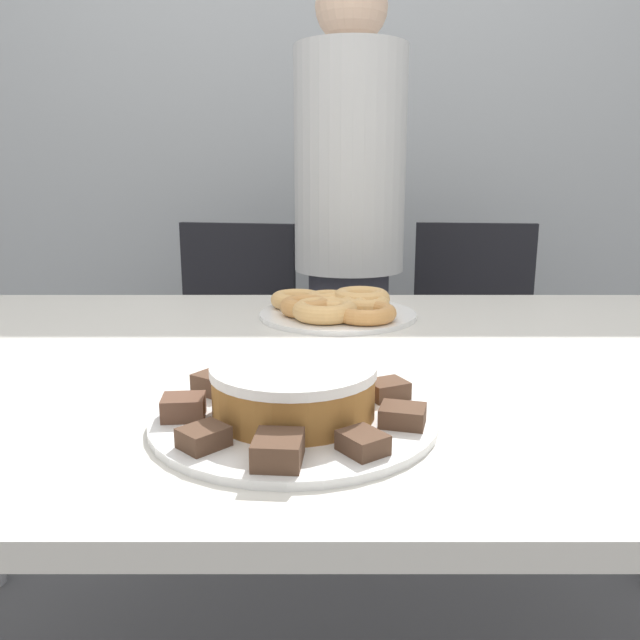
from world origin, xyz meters
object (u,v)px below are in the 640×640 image
object	(u,v)px
office_chair_right	(472,373)
plate_cake	(292,418)
office_chair_left	(224,373)
plate_donuts	(336,314)
person_standing	(347,247)
frosted_cake	(292,389)

from	to	relation	value
office_chair_right	plate_cake	size ratio (longest dim) A/B	2.63
office_chair_left	plate_donuts	xyz separation A→B (m)	(0.35, -0.66, 0.34)
office_chair_right	plate_donuts	world-z (taller)	office_chair_right
person_standing	frosted_cake	xyz separation A→B (m)	(-0.12, -1.14, -0.04)
office_chair_right	plate_cake	xyz separation A→B (m)	(-0.53, -1.23, 0.34)
office_chair_left	office_chair_right	bearing A→B (deg)	12.43
person_standing	plate_cake	bearing A→B (deg)	-95.89
plate_cake	plate_donuts	distance (m)	0.58
frosted_cake	person_standing	bearing A→B (deg)	84.11
frosted_cake	office_chair_right	bearing A→B (deg)	66.58
plate_donuts	frosted_cake	distance (m)	0.58
plate_donuts	frosted_cake	bearing A→B (deg)	-96.85
office_chair_left	frosted_cake	xyz separation A→B (m)	(0.28, -1.23, 0.38)
office_chair_right	plate_cake	distance (m)	1.39
frosted_cake	plate_donuts	bearing A→B (deg)	83.15
office_chair_left	frosted_cake	bearing A→B (deg)	-64.94
office_chair_right	plate_donuts	xyz separation A→B (m)	(-0.46, -0.66, 0.34)
office_chair_left	frosted_cake	distance (m)	1.32
person_standing	frosted_cake	distance (m)	1.15
plate_donuts	frosted_cake	size ratio (longest dim) A/B	1.66
plate_cake	office_chair_left	bearing A→B (deg)	102.70
office_chair_left	plate_cake	xyz separation A→B (m)	(0.28, -1.23, 0.34)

